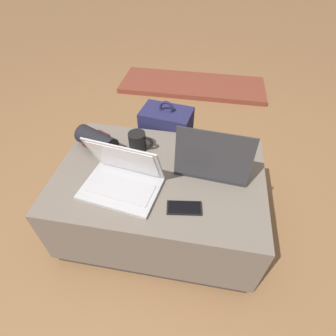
# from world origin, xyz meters

# --- Properties ---
(ground_plane) EXTENTS (14.00, 14.00, 0.00)m
(ground_plane) POSITION_xyz_m (0.00, 0.00, 0.00)
(ground_plane) COLOR olive
(ottoman) EXTENTS (0.97, 0.65, 0.40)m
(ottoman) POSITION_xyz_m (0.00, 0.00, 0.20)
(ottoman) COLOR #3D3832
(ottoman) RESTS_ON ground_plane
(laptop_near) EXTENTS (0.36, 0.27, 0.23)m
(laptop_near) POSITION_xyz_m (-0.14, -0.10, 0.45)
(laptop_near) COLOR #B7B7BC
(laptop_near) RESTS_ON ottoman
(laptop_far) EXTENTS (0.35, 0.27, 0.25)m
(laptop_far) POSITION_xyz_m (0.24, 0.08, 0.45)
(laptop_far) COLOR #333338
(laptop_far) RESTS_ON ottoman
(cell_phone) EXTENTS (0.15, 0.09, 0.01)m
(cell_phone) POSITION_xyz_m (0.14, -0.18, 0.40)
(cell_phone) COLOR black
(cell_phone) RESTS_ON ottoman
(backpack) EXTENTS (0.31, 0.27, 0.53)m
(backpack) POSITION_xyz_m (-0.04, 0.44, 0.22)
(backpack) COLOR #23234C
(backpack) RESTS_ON ground_plane
(wrist_brace) EXTENTS (0.23, 0.18, 0.10)m
(wrist_brace) POSITION_xyz_m (-0.35, 0.13, 0.45)
(wrist_brace) COLOR black
(wrist_brace) RESTS_ON ottoman
(coffee_mug) EXTENTS (0.13, 0.09, 0.10)m
(coffee_mug) POSITION_xyz_m (-0.14, 0.16, 0.45)
(coffee_mug) COLOR black
(coffee_mug) RESTS_ON ottoman
(fireplace_hearth) EXTENTS (1.40, 0.50, 0.04)m
(fireplace_hearth) POSITION_xyz_m (0.00, 1.62, 0.02)
(fireplace_hearth) COLOR brown
(fireplace_hearth) RESTS_ON ground_plane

